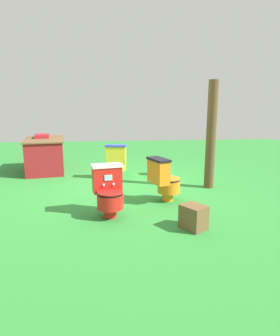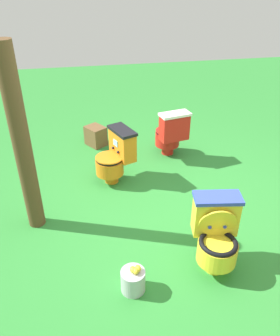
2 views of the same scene
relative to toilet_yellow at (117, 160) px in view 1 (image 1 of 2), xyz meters
The scene contains 8 objects.
ground 0.87m from the toilet_yellow, behind, with size 14.00×14.00×0.00m, color #2D8433.
toilet_yellow is the anchor object (origin of this frame).
toilet_orange 1.82m from the toilet_yellow, 156.30° to the right, with size 0.55×0.60×0.73m.
toilet_red 2.21m from the toilet_yellow, behind, with size 0.56×0.49×0.73m.
vendor_table 1.83m from the toilet_yellow, 64.76° to the left, with size 1.58×1.08×0.85m.
wooden_post 2.06m from the toilet_yellow, 118.67° to the right, with size 0.18×0.18×1.98m, color brown.
small_crate 2.92m from the toilet_yellow, 161.69° to the right, with size 0.31×0.25×0.31m, color brown.
lemon_bucket 0.87m from the toilet_yellow, 78.55° to the right, with size 0.22×0.22×0.28m.
Camera 1 is at (-5.41, 0.19, 1.58)m, focal length 31.41 mm.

